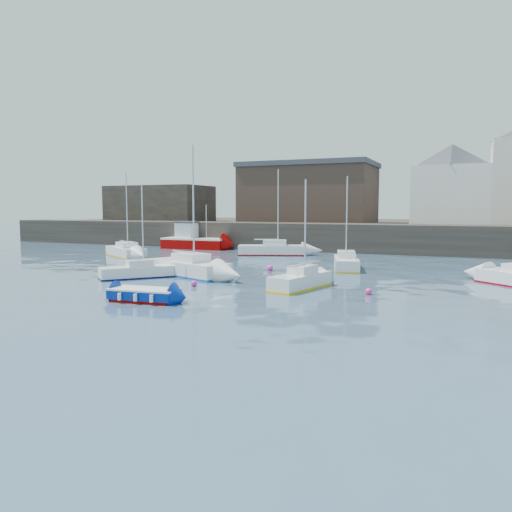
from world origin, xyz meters
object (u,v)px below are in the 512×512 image
at_px(sailboat_b, 188,268).
at_px(sailboat_e, 126,251).
at_px(fishing_boat, 194,240).
at_px(sailboat_h, 272,250).
at_px(sailboat_a, 137,271).
at_px(buoy_far, 270,271).
at_px(sailboat_c, 301,280).
at_px(buoy_near, 194,286).
at_px(buoy_mid, 369,295).
at_px(sailboat_f, 346,263).
at_px(blue_dinghy, 144,294).

bearing_deg(sailboat_b, sailboat_e, 143.64).
bearing_deg(fishing_boat, sailboat_h, -18.75).
bearing_deg(sailboat_a, sailboat_h, 82.69).
relative_size(sailboat_b, sailboat_e, 1.11).
relative_size(sailboat_h, buoy_far, 18.61).
xyz_separation_m(sailboat_b, sailboat_h, (-0.26, 16.49, -0.03)).
bearing_deg(sailboat_c, buoy_far, 124.14).
distance_m(sailboat_a, buoy_near, 5.67).
relative_size(sailboat_h, buoy_mid, 23.17).
xyz_separation_m(fishing_boat, sailboat_e, (-1.04, -11.06, -0.46)).
relative_size(fishing_boat, sailboat_h, 0.91).
bearing_deg(buoy_far, fishing_boat, 135.45).
xyz_separation_m(fishing_boat, buoy_near, (14.27, -24.25, -0.98)).
bearing_deg(sailboat_h, buoy_mid, -55.28).
distance_m(sailboat_b, buoy_far, 6.43).
xyz_separation_m(sailboat_e, buoy_mid, (25.54, -11.86, -0.52)).
distance_m(sailboat_b, sailboat_c, 9.16).
bearing_deg(buoy_near, fishing_boat, 120.48).
xyz_separation_m(sailboat_b, buoy_mid, (12.98, -2.61, -0.58)).
height_order(sailboat_b, sailboat_f, sailboat_b).
distance_m(sailboat_f, buoy_mid, 11.41).
height_order(fishing_boat, sailboat_a, sailboat_a).
relative_size(blue_dinghy, sailboat_a, 0.58).
bearing_deg(sailboat_f, buoy_near, -118.18).
xyz_separation_m(sailboat_c, buoy_far, (-4.70, 6.94, -0.49)).
height_order(sailboat_e, sailboat_h, sailboat_h).
bearing_deg(buoy_far, sailboat_c, -55.86).
height_order(fishing_boat, sailboat_f, sailboat_f).
xyz_separation_m(sailboat_c, sailboat_e, (-21.48, 11.36, 0.04)).
relative_size(blue_dinghy, sailboat_c, 0.58).
distance_m(sailboat_f, buoy_near, 13.73).
height_order(sailboat_h, buoy_far, sailboat_h).
xyz_separation_m(fishing_boat, sailboat_c, (20.44, -22.43, -0.49)).
height_order(fishing_boat, buoy_mid, fishing_boat).
relative_size(fishing_boat, sailboat_f, 1.08).
bearing_deg(buoy_far, sailboat_a, -134.03).
bearing_deg(sailboat_h, sailboat_b, -89.10).
xyz_separation_m(fishing_boat, sailboat_b, (11.53, -20.31, -0.40)).
xyz_separation_m(fishing_boat, buoy_far, (15.73, -15.49, -0.98)).
distance_m(fishing_boat, sailboat_b, 23.36).
xyz_separation_m(sailboat_a, buoy_mid, (15.64, -0.32, -0.45)).
relative_size(sailboat_a, sailboat_h, 0.74).
distance_m(sailboat_e, buoy_far, 17.36).
relative_size(sailboat_c, sailboat_h, 0.75).
bearing_deg(sailboat_b, sailboat_f, 41.49).
distance_m(fishing_boat, sailboat_h, 11.91).
bearing_deg(blue_dinghy, sailboat_f, 70.03).
bearing_deg(sailboat_a, sailboat_b, 40.67).
bearing_deg(buoy_mid, blue_dinghy, -146.84).
height_order(blue_dinghy, buoy_far, blue_dinghy).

